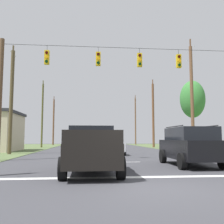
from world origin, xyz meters
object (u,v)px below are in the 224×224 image
(distant_car_crossing_white, at_px, (111,145))
(utility_pole_far_right, at_px, (153,114))
(tree_roadside_right, at_px, (192,99))
(utility_pole_distant_left, at_px, (54,121))
(utility_pole_near_left, at_px, (135,120))
(overhead_signal_span, at_px, (119,92))
(suv_black, at_px, (189,145))
(utility_pole_distant_right, at_px, (42,113))
(utility_pole_far_left, at_px, (11,100))
(utility_pole_mid_right, at_px, (192,96))
(pickup_truck, at_px, (91,149))

(distant_car_crossing_white, distance_m, utility_pole_far_right, 18.63)
(utility_pole_far_right, height_order, tree_roadside_right, utility_pole_far_right)
(tree_roadside_right, bearing_deg, utility_pole_distant_left, 127.38)
(utility_pole_near_left, bearing_deg, utility_pole_far_right, -90.76)
(overhead_signal_span, bearing_deg, suv_black, -51.28)
(suv_black, relative_size, utility_pole_distant_left, 0.47)
(suv_black, xyz_separation_m, utility_pole_distant_right, (-12.30, 27.05, 4.15))
(utility_pole_far_left, relative_size, tree_roadside_right, 1.20)
(suv_black, relative_size, utility_pole_distant_right, 0.47)
(suv_black, distance_m, utility_pole_mid_right, 12.84)
(utility_pole_far_right, distance_m, utility_pole_distant_left, 23.52)
(utility_pole_far_right, bearing_deg, utility_pole_distant_left, 137.00)
(distant_car_crossing_white, bearing_deg, utility_pole_mid_right, 11.06)
(pickup_truck, relative_size, utility_pole_distant_left, 0.53)
(pickup_truck, xyz_separation_m, utility_pole_far_left, (-7.06, 12.78, 3.86))
(utility_pole_far_left, bearing_deg, distant_car_crossing_white, -7.65)
(overhead_signal_span, relative_size, distant_car_crossing_white, 3.62)
(utility_pole_near_left, height_order, utility_pole_distant_right, utility_pole_near_left)
(suv_black, xyz_separation_m, utility_pole_far_left, (-12.21, 10.62, 3.77))
(utility_pole_near_left, bearing_deg, utility_pole_far_left, -118.72)
(distant_car_crossing_white, bearing_deg, utility_pole_near_left, 75.78)
(utility_pole_distant_left, distance_m, tree_roadside_right, 32.22)
(utility_pole_near_left, xyz_separation_m, utility_pole_distant_right, (-17.20, -14.81, -0.17))
(utility_pole_far_left, bearing_deg, suv_black, -41.01)
(pickup_truck, distance_m, utility_pole_mid_right, 17.15)
(utility_pole_far_right, relative_size, utility_pole_distant_right, 1.02)
(utility_pole_mid_right, bearing_deg, utility_pole_near_left, 89.85)
(utility_pole_far_right, xyz_separation_m, tree_roadside_right, (2.34, -9.55, 0.95))
(utility_pole_far_right, relative_size, utility_pole_far_left, 1.06)
(overhead_signal_span, relative_size, utility_pole_distant_right, 1.55)
(suv_black, xyz_separation_m, utility_pole_near_left, (4.90, 41.87, 4.33))
(utility_pole_distant_left, bearing_deg, tree_roadside_right, -52.62)
(overhead_signal_span, xyz_separation_m, utility_pole_far_right, (7.93, 21.67, 0.53))
(distant_car_crossing_white, relative_size, utility_pole_distant_right, 0.43)
(suv_black, bearing_deg, utility_pole_far_left, 138.99)
(suv_black, height_order, utility_pole_far_right, utility_pole_far_right)
(overhead_signal_span, height_order, tree_roadside_right, tree_roadside_right)
(distant_car_crossing_white, distance_m, utility_pole_near_left, 33.78)
(utility_pole_far_left, bearing_deg, pickup_truck, -61.09)
(distant_car_crossing_white, height_order, utility_pole_distant_right, utility_pole_distant_right)
(utility_pole_distant_right, bearing_deg, distant_car_crossing_white, -63.00)
(distant_car_crossing_white, height_order, utility_pole_far_right, utility_pole_far_right)
(utility_pole_mid_right, distance_m, tree_roadside_right, 5.61)
(overhead_signal_span, height_order, utility_pole_distant_right, utility_pole_distant_right)
(utility_pole_far_left, relative_size, utility_pole_distant_left, 0.97)
(utility_pole_distant_right, relative_size, utility_pole_distant_left, 1.01)
(utility_pole_distant_right, xyz_separation_m, tree_roadside_right, (19.33, -10.89, 0.78))
(overhead_signal_span, distance_m, distant_car_crossing_white, 6.56)
(overhead_signal_span, distance_m, utility_pole_distant_left, 38.84)
(pickup_truck, xyz_separation_m, distant_car_crossing_white, (1.84, 11.58, -0.18))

